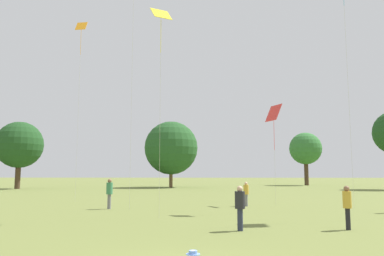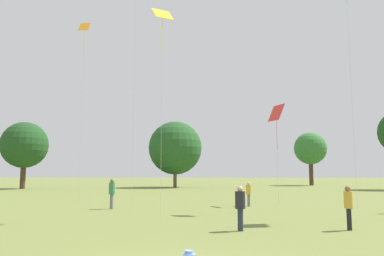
{
  "view_description": "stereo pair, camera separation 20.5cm",
  "coord_description": "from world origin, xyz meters",
  "px_view_note": "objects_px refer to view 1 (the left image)",
  "views": [
    {
      "loc": [
        0.8,
        -7.84,
        2.2
      ],
      "look_at": [
        0.13,
        6.14,
        3.86
      ],
      "focal_mm": 35.0,
      "sensor_mm": 36.0,
      "label": 1
    },
    {
      "loc": [
        1.0,
        -7.83,
        2.2
      ],
      "look_at": [
        0.13,
        6.14,
        3.86
      ],
      "focal_mm": 35.0,
      "sensor_mm": 36.0,
      "label": 2
    }
  ],
  "objects_px": {
    "distant_tree_0": "(19,145)",
    "distant_tree_2": "(305,149)",
    "person_standing_1": "(109,191)",
    "kite_0": "(81,35)",
    "person_standing_5": "(240,204)",
    "kite_1": "(274,115)",
    "person_standing_0": "(246,192)",
    "distant_tree_1": "(171,148)",
    "kite_3": "(161,20)",
    "person_standing_4": "(347,203)"
  },
  "relations": [
    {
      "from": "person_standing_4",
      "to": "kite_3",
      "type": "bearing_deg",
      "value": -86.88
    },
    {
      "from": "kite_1",
      "to": "distant_tree_0",
      "type": "xyz_separation_m",
      "value": [
        -30.26,
        23.31,
        -0.33
      ]
    },
    {
      "from": "kite_0",
      "to": "person_standing_1",
      "type": "bearing_deg",
      "value": -1.98
    },
    {
      "from": "person_standing_0",
      "to": "person_standing_5",
      "type": "distance_m",
      "value": 10.45
    },
    {
      "from": "person_standing_5",
      "to": "distant_tree_0",
      "type": "height_order",
      "value": "distant_tree_0"
    },
    {
      "from": "kite_3",
      "to": "distant_tree_0",
      "type": "xyz_separation_m",
      "value": [
        -23.29,
        30.88,
        -4.16
      ]
    },
    {
      "from": "person_standing_5",
      "to": "kite_1",
      "type": "height_order",
      "value": "kite_1"
    },
    {
      "from": "person_standing_0",
      "to": "kite_3",
      "type": "xyz_separation_m",
      "value": [
        -4.85,
        -6.42,
        9.12
      ]
    },
    {
      "from": "kite_1",
      "to": "distant_tree_2",
      "type": "relative_size",
      "value": 0.76
    },
    {
      "from": "kite_3",
      "to": "distant_tree_2",
      "type": "distance_m",
      "value": 50.62
    },
    {
      "from": "kite_0",
      "to": "kite_3",
      "type": "relative_size",
      "value": 1.31
    },
    {
      "from": "person_standing_0",
      "to": "kite_3",
      "type": "bearing_deg",
      "value": 74.9
    },
    {
      "from": "kite_0",
      "to": "kite_3",
      "type": "bearing_deg",
      "value": -0.51
    },
    {
      "from": "kite_3",
      "to": "distant_tree_2",
      "type": "relative_size",
      "value": 1.19
    },
    {
      "from": "distant_tree_1",
      "to": "distant_tree_2",
      "type": "relative_size",
      "value": 1.08
    },
    {
      "from": "person_standing_0",
      "to": "kite_1",
      "type": "distance_m",
      "value": 5.81
    },
    {
      "from": "person_standing_4",
      "to": "distant_tree_2",
      "type": "xyz_separation_m",
      "value": [
        11.19,
        50.29,
        5.24
      ]
    },
    {
      "from": "kite_0",
      "to": "kite_3",
      "type": "height_order",
      "value": "kite_0"
    },
    {
      "from": "distant_tree_1",
      "to": "person_standing_0",
      "type": "bearing_deg",
      "value": -75.08
    },
    {
      "from": "person_standing_5",
      "to": "distant_tree_1",
      "type": "xyz_separation_m",
      "value": [
        -6.9,
        40.87,
        4.82
      ]
    },
    {
      "from": "person_standing_1",
      "to": "kite_1",
      "type": "relative_size",
      "value": 0.26
    },
    {
      "from": "kite_3",
      "to": "kite_1",
      "type": "bearing_deg",
      "value": 61.9
    },
    {
      "from": "person_standing_5",
      "to": "distant_tree_0",
      "type": "relative_size",
      "value": 0.19
    },
    {
      "from": "person_standing_1",
      "to": "person_standing_4",
      "type": "distance_m",
      "value": 13.78
    },
    {
      "from": "kite_0",
      "to": "kite_1",
      "type": "distance_m",
      "value": 16.15
    },
    {
      "from": "person_standing_0",
      "to": "distant_tree_2",
      "type": "xyz_separation_m",
      "value": [
        14.14,
        40.35,
        5.31
      ]
    },
    {
      "from": "kite_0",
      "to": "distant_tree_1",
      "type": "height_order",
      "value": "kite_0"
    },
    {
      "from": "person_standing_4",
      "to": "person_standing_0",
      "type": "bearing_deg",
      "value": -136.05
    },
    {
      "from": "person_standing_0",
      "to": "kite_0",
      "type": "xyz_separation_m",
      "value": [
        -12.45,
        2.98,
        12.03
      ]
    },
    {
      "from": "person_standing_1",
      "to": "kite_1",
      "type": "distance_m",
      "value": 12.23
    },
    {
      "from": "person_standing_0",
      "to": "distant_tree_2",
      "type": "bearing_deg",
      "value": -87.32
    },
    {
      "from": "distant_tree_1",
      "to": "distant_tree_2",
      "type": "bearing_deg",
      "value": 23.88
    },
    {
      "from": "distant_tree_1",
      "to": "distant_tree_2",
      "type": "distance_m",
      "value": 24.35
    },
    {
      "from": "distant_tree_0",
      "to": "distant_tree_2",
      "type": "bearing_deg",
      "value": 20.59
    },
    {
      "from": "person_standing_1",
      "to": "kite_0",
      "type": "distance_m",
      "value": 13.57
    },
    {
      "from": "person_standing_1",
      "to": "person_standing_4",
      "type": "xyz_separation_m",
      "value": [
        11.41,
        -7.73,
        -0.07
      ]
    },
    {
      "from": "person_standing_1",
      "to": "person_standing_5",
      "type": "relative_size",
      "value": 1.07
    },
    {
      "from": "distant_tree_0",
      "to": "distant_tree_2",
      "type": "xyz_separation_m",
      "value": [
        42.28,
        15.89,
        0.36
      ]
    },
    {
      "from": "person_standing_0",
      "to": "kite_3",
      "type": "relative_size",
      "value": 0.15
    },
    {
      "from": "kite_1",
      "to": "distant_tree_1",
      "type": "xyz_separation_m",
      "value": [
        -10.24,
        29.34,
        -0.4
      ]
    },
    {
      "from": "person_standing_1",
      "to": "distant_tree_0",
      "type": "relative_size",
      "value": 0.2
    },
    {
      "from": "person_standing_1",
      "to": "person_standing_5",
      "type": "xyz_separation_m",
      "value": [
        7.24,
        -8.15,
        -0.08
      ]
    },
    {
      "from": "kite_0",
      "to": "person_standing_5",
      "type": "bearing_deg",
      "value": 0.6
    },
    {
      "from": "person_standing_4",
      "to": "distant_tree_0",
      "type": "distance_m",
      "value": 46.63
    },
    {
      "from": "kite_3",
      "to": "person_standing_1",
      "type": "bearing_deg",
      "value": 145.21
    },
    {
      "from": "person_standing_4",
      "to": "kite_1",
      "type": "distance_m",
      "value": 12.29
    },
    {
      "from": "person_standing_0",
      "to": "distant_tree_2",
      "type": "relative_size",
      "value": 0.17
    },
    {
      "from": "person_standing_4",
      "to": "distant_tree_1",
      "type": "bearing_deg",
      "value": -137.24
    },
    {
      "from": "kite_0",
      "to": "distant_tree_2",
      "type": "relative_size",
      "value": 1.55
    },
    {
      "from": "person_standing_1",
      "to": "distant_tree_0",
      "type": "xyz_separation_m",
      "value": [
        -19.68,
        26.68,
        4.82
      ]
    }
  ]
}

